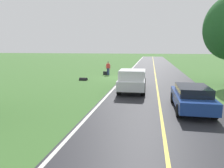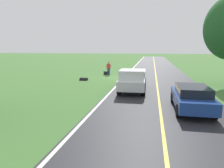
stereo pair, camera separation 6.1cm
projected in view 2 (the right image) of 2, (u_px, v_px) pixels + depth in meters
name	position (u px, v px, depth m)	size (l,w,h in m)	color
ground_plane	(117.00, 77.00, 24.38)	(200.00, 200.00, 0.00)	#427033
road_surface	(156.00, 78.00, 23.53)	(7.75, 120.00, 0.00)	#28282D
lane_edge_line	(124.00, 77.00, 24.23)	(0.16, 117.60, 0.00)	silver
lane_centre_line	(156.00, 78.00, 23.53)	(0.14, 117.60, 0.00)	gold
hitchhiker_walking	(109.00, 67.00, 26.42)	(0.62, 0.53, 1.75)	navy
suitcase_carried	(105.00, 73.00, 26.58)	(0.20, 0.46, 0.45)	black
pickup_truck_passing	(133.00, 79.00, 16.49)	(2.19, 5.44, 1.82)	silver
sedan_mid_oncoming	(192.00, 97.00, 11.43)	(1.94, 4.41, 1.41)	navy
drainage_culvert	(84.00, 80.00, 22.13)	(0.60, 0.60, 0.80)	black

